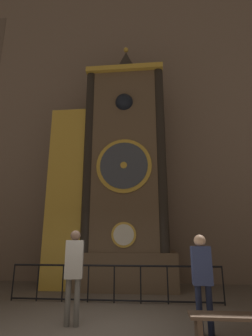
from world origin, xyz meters
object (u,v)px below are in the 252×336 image
Objects in this scene: clock_tower at (114,175)px; visitor_near at (74,267)px; visitor_far at (202,272)px; visitor_bench at (234,323)px.

visitor_near is (-0.19, -3.83, -2.79)m from clock_tower.
visitor_far is 1.23× the size of visitor_bench.
visitor_bench is at bearing -23.53° from visitor_near.
visitor_far is (2.42, -0.22, -0.05)m from visitor_near.
visitor_far reaches higher than visitor_bench.
clock_tower is at bearing 118.41° from visitor_far.
visitor_bench is (2.78, -0.66, -0.73)m from visitor_near.
visitor_bench is (0.35, -0.44, -0.68)m from visitor_far.
visitor_near reaches higher than visitor_far.
clock_tower is 6.27m from visitor_bench.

